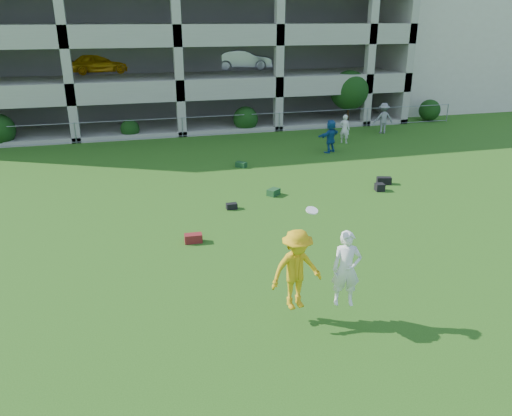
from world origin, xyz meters
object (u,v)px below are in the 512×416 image
object	(u,v)px
bystander_d	(330,136)
bystander_f	(383,118)
bystander_e	(345,129)
crate_d	(380,187)
frisbee_contest	(308,269)
stucco_building	(441,38)
parking_garage	(162,27)

from	to	relation	value
bystander_d	bystander_f	size ratio (longest dim) A/B	0.94
bystander_d	bystander_e	distance (m)	2.33
crate_d	frisbee_contest	xyz separation A→B (m)	(-6.24, -8.00, 1.19)
stucco_building	crate_d	xyz separation A→B (m)	(-16.49, -20.91, -4.85)
bystander_d	bystander_e	size ratio (longest dim) A/B	1.07
bystander_f	frisbee_contest	xyz separation A→B (m)	(-11.70, -17.79, 0.43)
bystander_e	frisbee_contest	world-z (taller)	frisbee_contest
stucco_building	bystander_f	bearing A→B (deg)	-134.76
bystander_e	parking_garage	xyz separation A→B (m)	(-8.61, 12.58, 5.21)
stucco_building	bystander_e	distance (m)	19.76
stucco_building	bystander_e	size ratio (longest dim) A/B	9.93
bystander_e	stucco_building	bearing A→B (deg)	-93.83
bystander_f	bystander_d	bearing A→B (deg)	44.02
crate_d	bystander_f	bearing A→B (deg)	60.82
bystander_e	parking_garage	size ratio (longest dim) A/B	0.05
bystander_e	crate_d	distance (m)	8.33
crate_d	parking_garage	distance (m)	22.39
stucco_building	frisbee_contest	xyz separation A→B (m)	(-22.73, -28.91, -3.66)
bystander_f	crate_d	size ratio (longest dim) A/B	5.22
stucco_building	parking_garage	bearing A→B (deg)	-179.25
stucco_building	bystander_e	world-z (taller)	stucco_building
bystander_e	crate_d	bearing A→B (deg)	119.69
crate_d	stucco_building	bearing A→B (deg)	51.73
bystander_e	crate_d	xyz separation A→B (m)	(-2.10, -8.03, -0.66)
bystander_e	frisbee_contest	bearing A→B (deg)	106.87
bystander_d	stucco_building	bearing A→B (deg)	-168.25
parking_garage	bystander_f	bearing A→B (deg)	-42.11
bystander_d	crate_d	world-z (taller)	bystander_d
stucco_building	bystander_d	bearing A→B (deg)	-137.64
bystander_f	crate_d	bearing A→B (deg)	69.97
stucco_building	bystander_f	distance (m)	16.19
bystander_f	frisbee_contest	world-z (taller)	frisbee_contest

